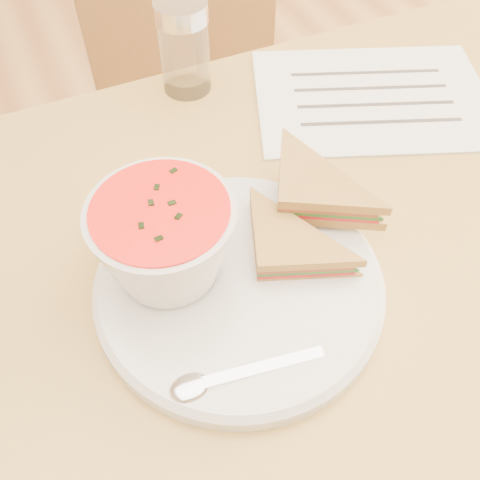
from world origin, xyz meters
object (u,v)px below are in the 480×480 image
dining_table (304,383)px  plate (239,285)px  chair_far (216,152)px  condiment_shaker (184,47)px  soup_bowl (166,244)px

dining_table → plate: size_ratio=3.62×
chair_far → condiment_shaker: chair_far is taller
chair_far → plate: bearing=74.0°
chair_far → condiment_shaker: bearing=63.3°
chair_far → plate: chair_far is taller
dining_table → soup_bowl: (-0.18, 0.02, 0.44)m
dining_table → chair_far: 0.50m
plate → soup_bowl: 0.09m
dining_table → plate: 0.40m
plate → soup_bowl: soup_bowl is taller
condiment_shaker → dining_table: bearing=-80.6°
chair_far → soup_bowl: 0.65m
chair_far → soup_bowl: size_ratio=6.71×
plate → condiment_shaker: (0.07, 0.32, 0.05)m
condiment_shaker → plate: bearing=-102.2°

